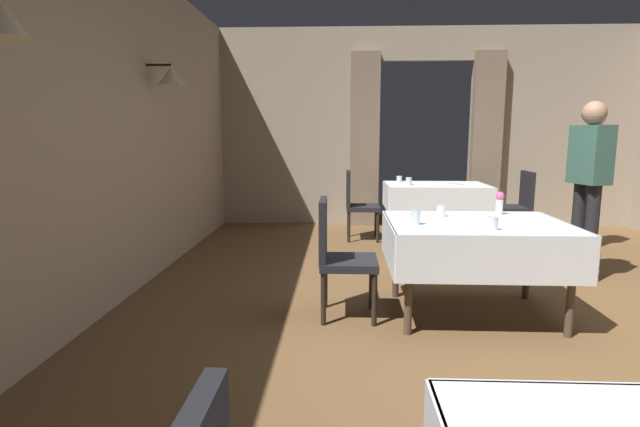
% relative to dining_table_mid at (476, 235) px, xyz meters
% --- Properties ---
extents(ground, '(10.08, 10.08, 0.00)m').
position_rel_dining_table_mid_xyz_m(ground, '(0.22, -0.20, -0.65)').
color(ground, brown).
extents(wall_left, '(0.49, 8.40, 3.00)m').
position_rel_dining_table_mid_xyz_m(wall_left, '(-2.97, -0.20, 0.86)').
color(wall_left, gray).
rests_on(wall_left, ground).
extents(wall_back, '(6.40, 0.27, 3.00)m').
position_rel_dining_table_mid_xyz_m(wall_back, '(0.22, 3.98, 0.87)').
color(wall_back, gray).
rests_on(wall_back, ground).
extents(dining_table_mid, '(1.36, 1.06, 0.75)m').
position_rel_dining_table_mid_xyz_m(dining_table_mid, '(0.00, 0.00, 0.00)').
color(dining_table_mid, '#4C3D2D').
rests_on(dining_table_mid, ground).
extents(dining_table_far, '(1.35, 0.91, 0.75)m').
position_rel_dining_table_mid_xyz_m(dining_table_far, '(0.22, 2.85, -0.00)').
color(dining_table_far, '#4C3D2D').
rests_on(dining_table_far, ground).
extents(chair_mid_left, '(0.44, 0.44, 0.93)m').
position_rel_dining_table_mid_xyz_m(chair_mid_left, '(-1.07, -0.08, -0.13)').
color(chair_mid_left, black).
rests_on(chair_mid_left, ground).
extents(chair_far_right, '(0.44, 0.44, 0.93)m').
position_rel_dining_table_mid_xyz_m(chair_far_right, '(1.28, 2.79, -0.13)').
color(chair_far_right, black).
rests_on(chair_far_right, ground).
extents(chair_far_left, '(0.44, 0.44, 0.93)m').
position_rel_dining_table_mid_xyz_m(chair_far_left, '(-0.84, 2.78, -0.13)').
color(chair_far_left, black).
rests_on(chair_far_left, ground).
extents(flower_vase_mid, '(0.07, 0.07, 0.19)m').
position_rel_dining_table_mid_xyz_m(flower_vase_mid, '(0.28, 0.35, 0.21)').
color(flower_vase_mid, silver).
rests_on(flower_vase_mid, dining_table_mid).
extents(glass_mid_b, '(0.08, 0.08, 0.10)m').
position_rel_dining_table_mid_xyz_m(glass_mid_b, '(0.02, -0.33, 0.15)').
color(glass_mid_b, silver).
rests_on(glass_mid_b, dining_table_mid).
extents(glass_mid_c, '(0.07, 0.07, 0.10)m').
position_rel_dining_table_mid_xyz_m(glass_mid_c, '(-0.23, 0.23, 0.15)').
color(glass_mid_c, silver).
rests_on(glass_mid_c, dining_table_mid).
extents(glass_mid_d, '(0.07, 0.07, 0.12)m').
position_rel_dining_table_mid_xyz_m(glass_mid_d, '(-0.49, -0.15, 0.16)').
color(glass_mid_d, silver).
rests_on(glass_mid_d, dining_table_mid).
extents(glass_far_a, '(0.07, 0.07, 0.09)m').
position_rel_dining_table_mid_xyz_m(glass_far_a, '(-0.25, 3.08, 0.15)').
color(glass_far_a, silver).
rests_on(glass_far_a, dining_table_far).
extents(plate_far_b, '(0.22, 0.22, 0.01)m').
position_rel_dining_table_mid_xyz_m(plate_far_b, '(0.45, 2.78, 0.11)').
color(plate_far_b, white).
rests_on(plate_far_b, dining_table_far).
extents(glass_far_c, '(0.08, 0.08, 0.10)m').
position_rel_dining_table_mid_xyz_m(glass_far_c, '(-0.16, 2.71, 0.15)').
color(glass_far_c, silver).
rests_on(glass_far_c, dining_table_far).
extents(person_waiter_by_doorway, '(0.31, 0.41, 1.72)m').
position_rel_dining_table_mid_xyz_m(person_waiter_by_doorway, '(1.29, 0.98, 0.38)').
color(person_waiter_by_doorway, black).
rests_on(person_waiter_by_doorway, ground).
extents(person_diner_standing_aside, '(0.40, 0.30, 1.72)m').
position_rel_dining_table_mid_xyz_m(person_diner_standing_aside, '(1.99, 2.35, 0.38)').
color(person_diner_standing_aside, black).
rests_on(person_diner_standing_aside, ground).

